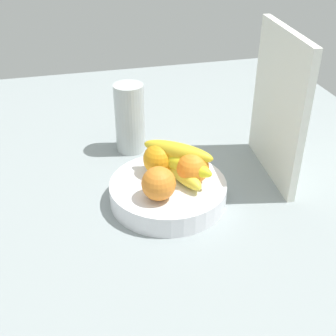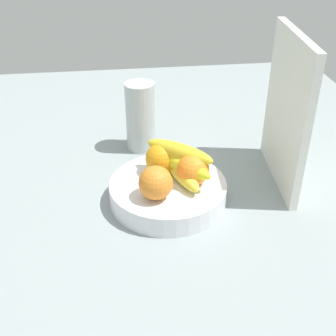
% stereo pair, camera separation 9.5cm
% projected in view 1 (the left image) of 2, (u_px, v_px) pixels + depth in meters
% --- Properties ---
extents(ground_plane, '(1.80, 1.40, 0.03)m').
position_uv_depth(ground_plane, '(174.00, 203.00, 1.05)').
color(ground_plane, gray).
extents(fruit_bowl, '(0.27, 0.27, 0.05)m').
position_uv_depth(fruit_bowl, '(168.00, 192.00, 1.02)').
color(fruit_bowl, white).
rests_on(fruit_bowl, ground_plane).
extents(orange_front_left, '(0.07, 0.07, 0.07)m').
position_uv_depth(orange_front_left, '(159.00, 184.00, 0.94)').
color(orange_front_left, orange).
rests_on(orange_front_left, fruit_bowl).
extents(orange_front_right, '(0.07, 0.07, 0.07)m').
position_uv_depth(orange_front_right, '(193.00, 168.00, 0.99)').
color(orange_front_right, orange).
rests_on(orange_front_right, fruit_bowl).
extents(orange_center, '(0.07, 0.07, 0.07)m').
position_uv_depth(orange_center, '(159.00, 159.00, 1.02)').
color(orange_center, orange).
rests_on(orange_center, fruit_bowl).
extents(banana_bunch, '(0.17, 0.16, 0.08)m').
position_uv_depth(banana_bunch, '(179.00, 162.00, 1.01)').
color(banana_bunch, yellow).
rests_on(banana_bunch, fruit_bowl).
extents(cutting_board, '(0.28, 0.04, 0.36)m').
position_uv_depth(cutting_board, '(278.00, 106.00, 1.05)').
color(cutting_board, white).
rests_on(cutting_board, ground_plane).
extents(thermos_tumbler, '(0.08, 0.08, 0.19)m').
position_uv_depth(thermos_tumbler, '(130.00, 118.00, 1.19)').
color(thermos_tumbler, '#B8BFBE').
rests_on(thermos_tumbler, ground_plane).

